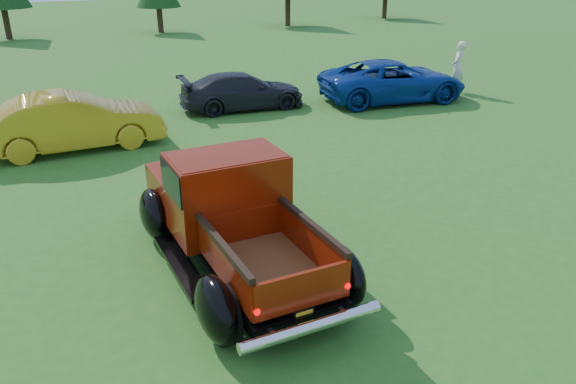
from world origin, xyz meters
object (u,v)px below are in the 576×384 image
object	(u,v)px
show_car_yellow	(73,122)
spectator	(458,67)
pickup_truck	(228,211)
show_car_blue	(393,81)
show_car_grey	(242,91)

from	to	relation	value
show_car_yellow	spectator	size ratio (longest dim) A/B	2.42
pickup_truck	show_car_blue	size ratio (longest dim) A/B	1.00
show_car_yellow	spectator	world-z (taller)	spectator
show_car_yellow	show_car_blue	bearing A→B (deg)	-87.05
show_car_yellow	spectator	distance (m)	13.55
show_car_yellow	show_car_blue	world-z (taller)	show_car_yellow
show_car_blue	spectator	world-z (taller)	spectator
show_car_grey	show_car_blue	distance (m)	5.30
show_car_yellow	show_car_grey	bearing A→B (deg)	-71.10
show_car_grey	spectator	size ratio (longest dim) A/B	2.20
pickup_truck	show_car_yellow	xyz separation A→B (m)	(-1.58, 7.29, -0.15)
show_car_grey	spectator	bearing A→B (deg)	-94.15
show_car_yellow	show_car_grey	size ratio (longest dim) A/B	1.10
show_car_blue	spectator	size ratio (longest dim) A/B	2.73
pickup_truck	show_car_yellow	bearing A→B (deg)	101.97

